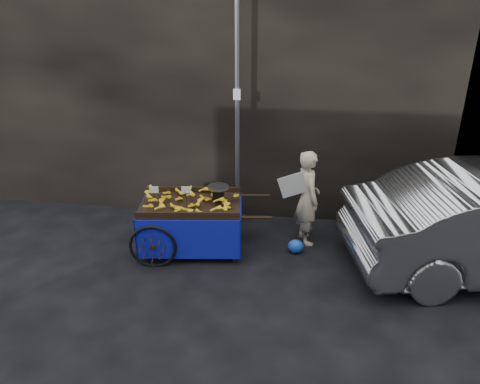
# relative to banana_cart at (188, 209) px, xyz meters

# --- Properties ---
(ground) EXTENTS (80.00, 80.00, 0.00)m
(ground) POSITION_rel_banana_cart_xyz_m (0.37, -0.25, -0.75)
(ground) COLOR black
(ground) RESTS_ON ground
(building_wall) EXTENTS (13.50, 2.00, 5.00)m
(building_wall) POSITION_rel_banana_cart_xyz_m (0.76, 2.35, 1.75)
(building_wall) COLOR black
(building_wall) RESTS_ON ground
(street_pole) EXTENTS (0.12, 0.10, 4.00)m
(street_pole) POSITION_rel_banana_cart_xyz_m (0.67, 1.05, 1.26)
(street_pole) COLOR slate
(street_pole) RESTS_ON ground
(banana_cart) EXTENTS (2.33, 1.29, 1.21)m
(banana_cart) POSITION_rel_banana_cart_xyz_m (0.00, 0.00, 0.00)
(banana_cart) COLOR black
(banana_cart) RESTS_ON ground
(vendor) EXTENTS (0.80, 0.70, 1.64)m
(vendor) POSITION_rel_banana_cart_xyz_m (1.92, 0.51, 0.08)
(vendor) COLOR #C4B392
(vendor) RESTS_ON ground
(plastic_bag) EXTENTS (0.26, 0.21, 0.23)m
(plastic_bag) POSITION_rel_banana_cart_xyz_m (1.77, 0.10, -0.63)
(plastic_bag) COLOR blue
(plastic_bag) RESTS_ON ground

